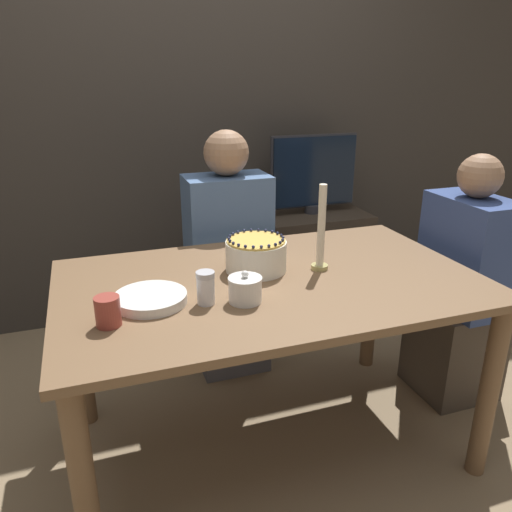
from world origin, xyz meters
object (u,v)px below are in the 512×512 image
object	(u,v)px
sugar_shaker	(206,288)
sugar_bowl	(245,289)
candle	(321,235)
person_woman_floral	(461,297)
tv_monitor	(314,173)
person_man_blue_shirt	(229,269)
cake	(256,255)

from	to	relation	value
sugar_shaker	sugar_bowl	bearing A→B (deg)	-12.48
sugar_shaker	candle	xyz separation A→B (m)	(0.48, 0.15, 0.08)
person_woman_floral	tv_monitor	bearing A→B (deg)	13.69
tv_monitor	sugar_bowl	bearing A→B (deg)	-123.55
sugar_shaker	person_man_blue_shirt	world-z (taller)	person_man_blue_shirt
cake	tv_monitor	world-z (taller)	tv_monitor
candle	person_man_blue_shirt	distance (m)	0.75
cake	sugar_shaker	xyz separation A→B (m)	(-0.25, -0.22, -0.01)
cake	person_woman_floral	distance (m)	1.03
sugar_shaker	candle	bearing A→B (deg)	17.46
sugar_bowl	person_woman_floral	distance (m)	1.17
sugar_bowl	sugar_shaker	bearing A→B (deg)	167.52
cake	tv_monitor	xyz separation A→B (m)	(0.73, 1.03, 0.08)
tv_monitor	candle	bearing A→B (deg)	-114.08
sugar_bowl	person_woman_floral	bearing A→B (deg)	11.55
candle	cake	bearing A→B (deg)	163.51
candle	person_woman_floral	distance (m)	0.85
candle	tv_monitor	size ratio (longest dim) A/B	0.60
cake	sugar_bowl	distance (m)	0.28
sugar_bowl	candle	distance (m)	0.41
sugar_shaker	tv_monitor	xyz separation A→B (m)	(0.98, 1.26, 0.08)
candle	person_woman_floral	xyz separation A→B (m)	(0.75, 0.05, -0.39)
cake	candle	distance (m)	0.26
person_woman_floral	cake	bearing A→B (deg)	88.69
person_man_blue_shirt	tv_monitor	xyz separation A→B (m)	(0.68, 0.47, 0.35)
person_man_blue_shirt	tv_monitor	bearing A→B (deg)	-145.15
person_man_blue_shirt	tv_monitor	distance (m)	0.90
sugar_bowl	candle	world-z (taller)	candle
sugar_shaker	tv_monitor	size ratio (longest dim) A/B	0.20
person_man_blue_shirt	tv_monitor	size ratio (longest dim) A/B	2.19
sugar_shaker	person_man_blue_shirt	size ratio (longest dim) A/B	0.09
sugar_shaker	person_man_blue_shirt	distance (m)	0.88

